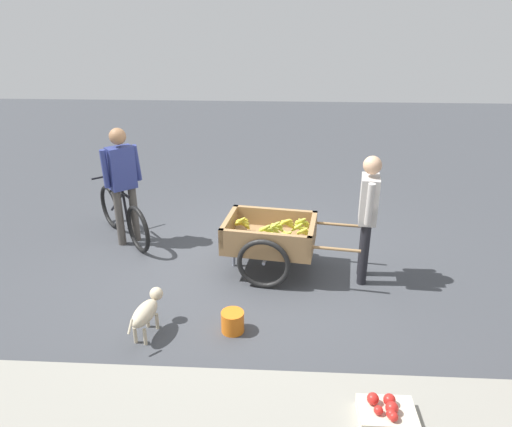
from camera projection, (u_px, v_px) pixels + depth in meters
The scene contains 8 objects.
ground_plane at pixel (247, 265), 6.13m from camera, with size 24.00×24.00×0.00m, color #3D3F44.
fruit_cart at pixel (270, 238), 5.85m from camera, with size 1.74×1.02×0.73m.
vendor_person at pixel (368, 209), 5.45m from camera, with size 0.25×0.54×1.57m.
bicycle at pixel (123, 216), 6.71m from camera, with size 1.12×1.30×0.85m.
cyclist_person at pixel (122, 176), 6.35m from camera, with size 0.42×0.43×1.65m.
dog at pixel (147, 311), 4.73m from camera, with size 0.27×0.66×0.40m.
plastic_bucket at pixel (233, 322), 4.83m from camera, with size 0.24×0.24×0.22m, color orange.
apple_crate at pixel (386, 419), 3.66m from camera, with size 0.44×0.32×0.32m.
Camera 1 is at (-0.41, 5.34, 3.05)m, focal length 33.02 mm.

